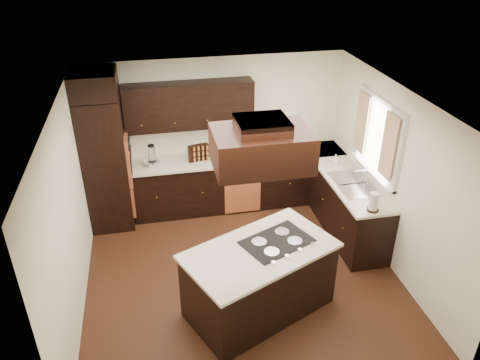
{
  "coord_description": "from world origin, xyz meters",
  "views": [
    {
      "loc": [
        -1.05,
        -4.97,
        4.31
      ],
      "look_at": [
        0.1,
        0.6,
        1.15
      ],
      "focal_mm": 35.0,
      "sensor_mm": 36.0,
      "label": 1
    }
  ],
  "objects_px": {
    "oven_column": "(106,163)",
    "island": "(259,281)",
    "range_hood": "(261,149)",
    "spice_rack": "(198,153)"
  },
  "relations": [
    {
      "from": "oven_column",
      "to": "island",
      "type": "bearing_deg",
      "value": -52.44
    },
    {
      "from": "range_hood",
      "to": "oven_column",
      "type": "bearing_deg",
      "value": 129.74
    },
    {
      "from": "spice_rack",
      "to": "range_hood",
      "type": "bearing_deg",
      "value": -92.61
    },
    {
      "from": "range_hood",
      "to": "spice_rack",
      "type": "bearing_deg",
      "value": 100.67
    },
    {
      "from": "island",
      "to": "spice_rack",
      "type": "bearing_deg",
      "value": 75.31
    },
    {
      "from": "island",
      "to": "spice_rack",
      "type": "distance_m",
      "value": 2.59
    },
    {
      "from": "oven_column",
      "to": "spice_rack",
      "type": "height_order",
      "value": "oven_column"
    },
    {
      "from": "island",
      "to": "oven_column",
      "type": "bearing_deg",
      "value": 103.43
    },
    {
      "from": "oven_column",
      "to": "spice_rack",
      "type": "bearing_deg",
      "value": 3.17
    },
    {
      "from": "spice_rack",
      "to": "oven_column",
      "type": "bearing_deg",
      "value": 169.89
    }
  ]
}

